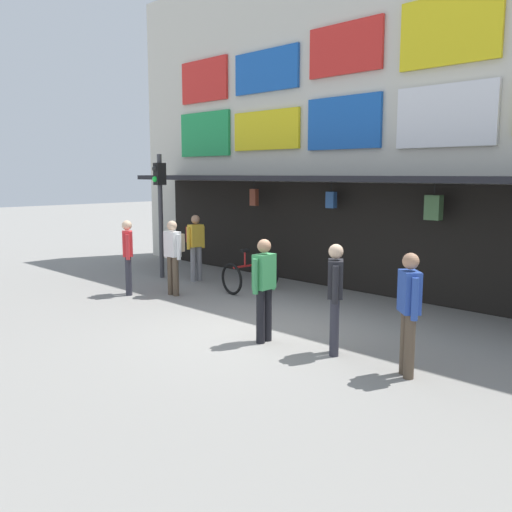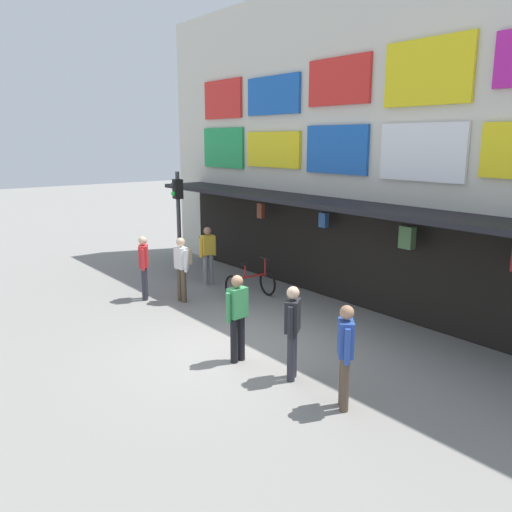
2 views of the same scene
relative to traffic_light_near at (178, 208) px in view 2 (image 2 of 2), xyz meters
The scene contains 10 objects.
ground_plane 6.07m from the traffic_light_near, 18.33° to the right, with size 80.00×80.00×0.00m, color gray.
shopfront 6.34m from the traffic_light_near, 27.25° to the left, with size 18.00×2.60×8.00m.
traffic_light_near is the anchor object (origin of this frame).
bicycle_parked 3.41m from the traffic_light_near, ahead, with size 0.80×1.21×1.05m.
pedestrian_in_green 8.58m from the traffic_light_near, 12.94° to the right, with size 0.42×0.40×1.68m.
pedestrian_in_blue 2.52m from the traffic_light_near, 28.34° to the right, with size 0.53×0.36×1.68m.
pedestrian_in_black 2.43m from the traffic_light_near, 55.64° to the right, with size 0.47×0.37×1.68m.
pedestrian_in_red 7.36m from the traffic_light_near, 14.75° to the right, with size 0.39×0.44×1.68m.
pedestrian_in_purple 6.34m from the traffic_light_near, 20.24° to the right, with size 0.25×0.53×1.68m.
pedestrian_in_white 1.56m from the traffic_light_near, 19.41° to the left, with size 0.38×0.53×1.68m.
Camera 2 is at (7.81, -5.75, 4.10)m, focal length 36.25 mm.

